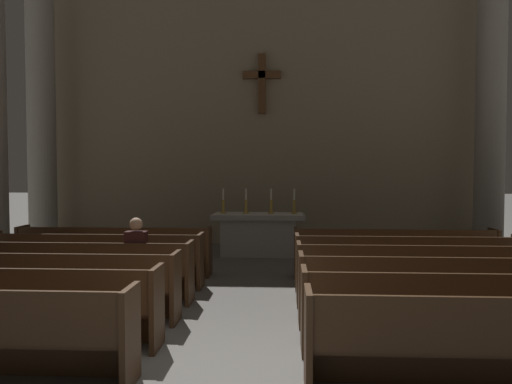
% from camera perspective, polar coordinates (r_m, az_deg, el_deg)
% --- Properties ---
extents(pew_left_row_3, '(3.76, 0.50, 0.95)m').
position_cam_1_polar(pew_left_row_3, '(7.49, -23.29, -9.76)').
color(pew_left_row_3, '#422B19').
rests_on(pew_left_row_3, ground).
extents(pew_left_row_4, '(3.76, 0.50, 0.95)m').
position_cam_1_polar(pew_left_row_4, '(8.37, -20.23, -8.43)').
color(pew_left_row_4, '#422B19').
rests_on(pew_left_row_4, ground).
extents(pew_left_row_5, '(3.76, 0.50, 0.95)m').
position_cam_1_polar(pew_left_row_5, '(9.28, -17.77, -7.34)').
color(pew_left_row_5, '#422B19').
rests_on(pew_left_row_5, ground).
extents(pew_left_row_6, '(3.76, 0.50, 0.95)m').
position_cam_1_polar(pew_left_row_6, '(10.20, -15.76, -6.43)').
color(pew_left_row_6, '#422B19').
rests_on(pew_left_row_6, ground).
extents(pew_right_row_2, '(3.76, 0.50, 0.95)m').
position_cam_1_polar(pew_right_row_2, '(6.13, 23.43, -12.49)').
color(pew_right_row_2, '#422B19').
rests_on(pew_right_row_2, ground).
extents(pew_right_row_3, '(3.76, 0.50, 0.95)m').
position_cam_1_polar(pew_right_row_3, '(7.04, 20.60, -10.50)').
color(pew_right_row_3, '#422B19').
rests_on(pew_right_row_3, ground).
extents(pew_right_row_4, '(3.76, 0.50, 0.95)m').
position_cam_1_polar(pew_right_row_4, '(7.97, 18.44, -8.95)').
color(pew_right_row_4, '#422B19').
rests_on(pew_right_row_4, ground).
extents(pew_right_row_5, '(3.76, 0.50, 0.95)m').
position_cam_1_polar(pew_right_row_5, '(8.92, 16.75, -7.72)').
color(pew_right_row_5, '#422B19').
rests_on(pew_right_row_5, ground).
extents(pew_right_row_6, '(3.76, 0.50, 0.95)m').
position_cam_1_polar(pew_right_row_6, '(9.87, 15.39, -6.72)').
color(pew_right_row_6, '#422B19').
rests_on(pew_right_row_6, ground).
extents(column_left_fourth, '(1.08, 1.08, 7.32)m').
position_cam_1_polar(column_left_fourth, '(14.36, -23.19, 8.40)').
color(column_left_fourth, '#9E998E').
rests_on(column_left_fourth, ground).
extents(column_right_fourth, '(1.08, 1.08, 7.32)m').
position_cam_1_polar(column_right_fourth, '(13.86, 25.07, 8.59)').
color(column_right_fourth, '#9E998E').
rests_on(column_right_fourth, ground).
extents(altar, '(2.20, 0.90, 1.01)m').
position_cam_1_polar(altar, '(12.05, 0.28, -4.70)').
color(altar, '#A8A399').
rests_on(altar, ground).
extents(candlestick_outer_left, '(0.16, 0.16, 0.60)m').
position_cam_1_polar(candlestick_outer_left, '(12.06, -3.75, -1.54)').
color(candlestick_outer_left, '#B79338').
rests_on(candlestick_outer_left, altar).
extents(candlestick_inner_left, '(0.16, 0.16, 0.60)m').
position_cam_1_polar(candlestick_inner_left, '(12.00, -1.15, -1.56)').
color(candlestick_inner_left, '#B79338').
rests_on(candlestick_inner_left, altar).
extents(candlestick_inner_right, '(0.16, 0.16, 0.60)m').
position_cam_1_polar(candlestick_inner_right, '(11.97, 1.72, -1.57)').
color(candlestick_inner_right, '#B79338').
rests_on(candlestick_inner_right, altar).
extents(candlestick_outer_right, '(0.16, 0.16, 0.60)m').
position_cam_1_polar(candlestick_outer_right, '(11.97, 4.35, -1.57)').
color(candlestick_outer_right, '#B79338').
rests_on(candlestick_outer_right, altar).
extents(apse_with_cross, '(12.57, 0.44, 7.98)m').
position_cam_1_polar(apse_with_cross, '(14.12, 0.71, 10.43)').
color(apse_with_cross, gray).
rests_on(apse_with_cross, ground).
extents(lone_worshipper, '(0.32, 0.43, 1.32)m').
position_cam_1_polar(lone_worshipper, '(8.02, -13.26, -7.26)').
color(lone_worshipper, '#26262B').
rests_on(lone_worshipper, ground).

